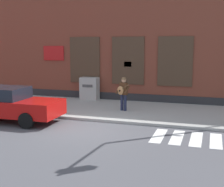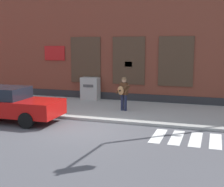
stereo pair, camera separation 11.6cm
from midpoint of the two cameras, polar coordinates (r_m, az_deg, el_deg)
name	(u,v)px [view 1 (the left image)]	position (r m, az deg, el deg)	size (l,w,h in m)	color
ground_plane	(86,130)	(12.68, -5.01, -6.64)	(160.00, 160.00, 0.00)	#4C4C51
sidewalk	(115,110)	(16.19, 0.36, -2.96)	(28.00, 4.99, 0.12)	#9E9E99
building_backdrop	(136,40)	(20.17, 4.31, 9.67)	(28.00, 4.06, 7.34)	brown
red_car	(9,104)	(14.62, -18.48, -1.88)	(4.64, 2.07, 1.53)	#B20F0C
busker	(123,92)	(15.51, 1.83, 0.28)	(0.72, 0.65, 1.67)	#1E233D
utility_box	(90,89)	(18.72, -4.30, 0.91)	(1.07, 0.65, 1.34)	#ADADA8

